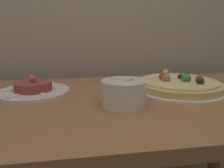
{
  "coord_description": "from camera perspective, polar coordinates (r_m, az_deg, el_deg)",
  "views": [
    {
      "loc": [
        -0.06,
        -0.33,
        0.93
      ],
      "look_at": [
        0.05,
        0.35,
        0.76
      ],
      "focal_mm": 35.0,
      "sensor_mm": 36.0,
      "label": 1
    }
  ],
  "objects": [
    {
      "name": "dining_table",
      "position": [
        0.73,
        -3.78,
        -11.43
      ],
      "size": [
        1.41,
        0.66,
        0.72
      ],
      "color": "olive",
      "rests_on": "ground_plane"
    },
    {
      "name": "pizza_plate",
      "position": [
        0.81,
        16.95,
        -0.33
      ],
      "size": [
        0.33,
        0.33,
        0.07
      ],
      "color": "silver",
      "rests_on": "dining_table"
    },
    {
      "name": "tartare_plate",
      "position": [
        0.8,
        -19.83,
        -1.25
      ],
      "size": [
        0.24,
        0.24,
        0.06
      ],
      "color": "silver",
      "rests_on": "dining_table"
    },
    {
      "name": "small_bowl",
      "position": [
        0.61,
        3.01,
        -2.29
      ],
      "size": [
        0.13,
        0.13,
        0.08
      ],
      "color": "silver",
      "rests_on": "dining_table"
    }
  ]
}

